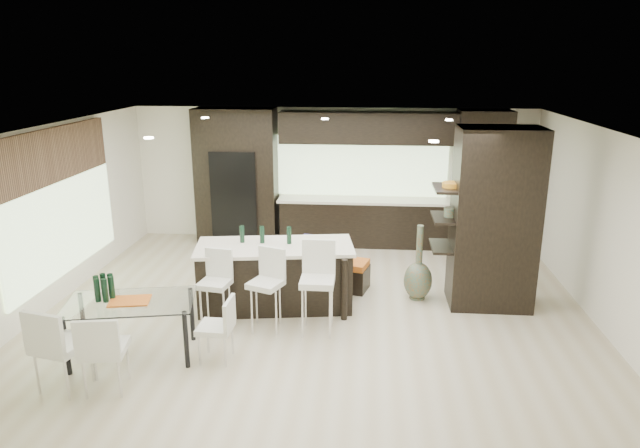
# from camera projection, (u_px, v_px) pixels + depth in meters

# --- Properties ---
(ground) EXTENTS (8.00, 8.00, 0.00)m
(ground) POSITION_uv_depth(u_px,v_px,m) (317.00, 308.00, 8.62)
(ground) COLOR #C5B797
(ground) RESTS_ON ground
(back_wall) EXTENTS (8.00, 0.02, 2.70)m
(back_wall) POSITION_uv_depth(u_px,v_px,m) (332.00, 175.00, 11.59)
(back_wall) COLOR white
(back_wall) RESTS_ON ground
(left_wall) EXTENTS (0.02, 7.00, 2.70)m
(left_wall) POSITION_uv_depth(u_px,v_px,m) (52.00, 216.00, 8.57)
(left_wall) COLOR white
(left_wall) RESTS_ON ground
(right_wall) EXTENTS (0.02, 7.00, 2.70)m
(right_wall) POSITION_uv_depth(u_px,v_px,m) (603.00, 229.00, 7.91)
(right_wall) COLOR white
(right_wall) RESTS_ON ground
(ceiling) EXTENTS (8.00, 7.00, 0.02)m
(ceiling) POSITION_uv_depth(u_px,v_px,m) (316.00, 128.00, 7.86)
(ceiling) COLOR white
(ceiling) RESTS_ON ground
(window_left) EXTENTS (0.04, 3.20, 1.90)m
(window_left) POSITION_uv_depth(u_px,v_px,m) (62.00, 213.00, 8.76)
(window_left) COLOR #B2D199
(window_left) RESTS_ON left_wall
(window_back) EXTENTS (3.40, 0.04, 1.20)m
(window_back) POSITION_uv_depth(u_px,v_px,m) (362.00, 166.00, 11.44)
(window_back) COLOR #B2D199
(window_back) RESTS_ON back_wall
(stone_accent) EXTENTS (0.08, 3.00, 0.80)m
(stone_accent) POSITION_uv_depth(u_px,v_px,m) (56.00, 154.00, 8.50)
(stone_accent) COLOR brown
(stone_accent) RESTS_ON left_wall
(ceiling_spots) EXTENTS (4.00, 3.00, 0.02)m
(ceiling_spots) POSITION_uv_depth(u_px,v_px,m) (318.00, 128.00, 8.10)
(ceiling_spots) COLOR white
(ceiling_spots) RESTS_ON ceiling
(back_cabinetry) EXTENTS (6.80, 0.68, 2.70)m
(back_cabinetry) POSITION_uv_depth(u_px,v_px,m) (357.00, 179.00, 11.23)
(back_cabinetry) COLOR black
(back_cabinetry) RESTS_ON ground
(refrigerator) EXTENTS (0.90, 0.68, 1.90)m
(refrigerator) POSITION_uv_depth(u_px,v_px,m) (237.00, 196.00, 11.49)
(refrigerator) COLOR black
(refrigerator) RESTS_ON ground
(partition_column) EXTENTS (1.20, 0.80, 2.70)m
(partition_column) POSITION_uv_depth(u_px,v_px,m) (494.00, 219.00, 8.40)
(partition_column) COLOR black
(partition_column) RESTS_ON ground
(kitchen_island) EXTENTS (2.44, 1.33, 0.97)m
(kitchen_island) POSITION_uv_depth(u_px,v_px,m) (275.00, 276.00, 8.58)
(kitchen_island) COLOR black
(kitchen_island) RESTS_ON ground
(stool_left) EXTENTS (0.46, 0.46, 0.89)m
(stool_left) POSITION_uv_depth(u_px,v_px,m) (215.00, 297.00, 7.89)
(stool_left) COLOR silver
(stool_left) RESTS_ON ground
(stool_mid) EXTENTS (0.53, 0.53, 0.93)m
(stool_mid) POSITION_uv_depth(u_px,v_px,m) (266.00, 298.00, 7.82)
(stool_mid) COLOR silver
(stool_mid) RESTS_ON ground
(stool_right) EXTENTS (0.46, 0.46, 1.03)m
(stool_right) POSITION_uv_depth(u_px,v_px,m) (317.00, 297.00, 7.72)
(stool_right) COLOR silver
(stool_right) RESTS_ON ground
(bench) EXTENTS (1.34, 0.79, 0.48)m
(bench) POSITION_uv_depth(u_px,v_px,m) (330.00, 272.00, 9.37)
(bench) COLOR black
(bench) RESTS_ON ground
(floor_vase) EXTENTS (0.45, 0.45, 1.20)m
(floor_vase) POSITION_uv_depth(u_px,v_px,m) (419.00, 263.00, 8.79)
(floor_vase) COLOR #4E563E
(floor_vase) RESTS_ON ground
(dining_table) EXTENTS (1.69, 1.17, 0.75)m
(dining_table) POSITION_uv_depth(u_px,v_px,m) (133.00, 329.00, 7.13)
(dining_table) COLOR white
(dining_table) RESTS_ON ground
(chair_near) EXTENTS (0.55, 0.55, 0.88)m
(chair_near) POSITION_uv_depth(u_px,v_px,m) (105.00, 354.00, 6.39)
(chair_near) COLOR silver
(chair_near) RESTS_ON ground
(chair_far) EXTENTS (0.62, 0.62, 0.95)m
(chair_far) POSITION_uv_depth(u_px,v_px,m) (63.00, 350.00, 6.40)
(chair_far) COLOR silver
(chair_far) RESTS_ON ground
(chair_end) EXTENTS (0.43, 0.43, 0.76)m
(chair_end) POSITION_uv_depth(u_px,v_px,m) (216.00, 332.00, 7.04)
(chair_end) COLOR silver
(chair_end) RESTS_ON ground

